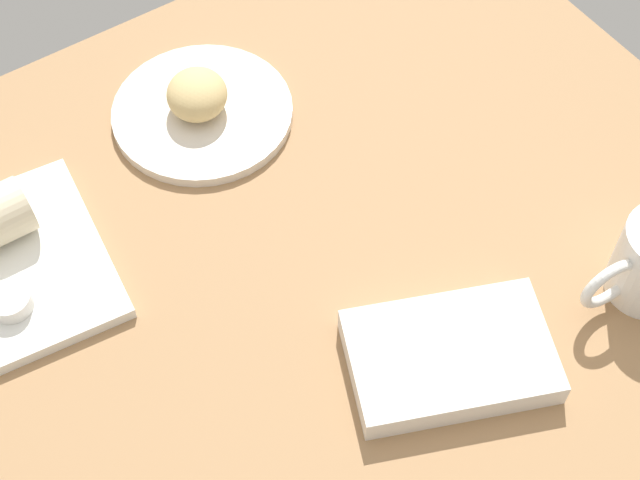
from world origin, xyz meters
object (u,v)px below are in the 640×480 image
round_plate (202,113)px  scone_pastry (197,94)px  sauce_cup (10,301)px  book_stack (450,356)px

round_plate → scone_pastry: 3.33cm
scone_pastry → sauce_cup: (31.67, 14.06, -1.32)cm
scone_pastry → book_stack: scone_pastry is taller
scone_pastry → sauce_cup: size_ratio=1.73×
book_stack → sauce_cup: bearing=-41.3°
scone_pastry → book_stack: (-4.44, 45.82, -2.32)cm
book_stack → round_plate: bearing=-84.8°
round_plate → sauce_cup: bearing=23.4°
round_plate → sauce_cup: sauce_cup is taller
sauce_cup → book_stack: bearing=138.7°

